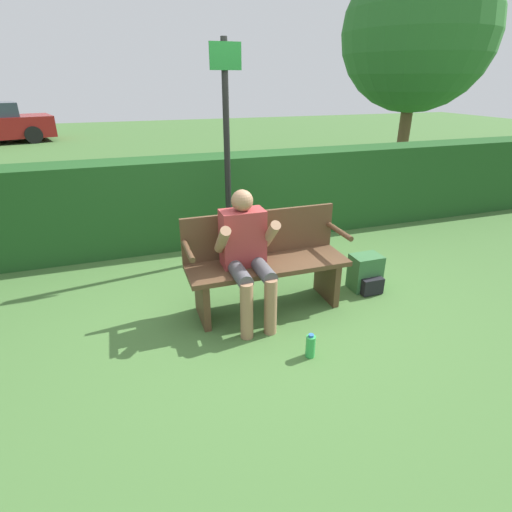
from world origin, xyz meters
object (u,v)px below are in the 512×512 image
at_px(person_seated, 247,251).
at_px(backpack, 366,274).
at_px(signpost, 227,144).
at_px(water_bottle, 310,346).
at_px(tree, 418,33).
at_px(park_bench, 266,261).

relative_size(person_seated, backpack, 3.14).
bearing_deg(backpack, signpost, 131.84).
bearing_deg(signpost, water_bottle, -87.67).
distance_m(person_seated, tree, 7.39).
height_order(park_bench, signpost, signpost).
bearing_deg(tree, water_bottle, -132.10).
bearing_deg(water_bottle, signpost, 92.33).
xyz_separation_m(park_bench, signpost, (-0.02, 1.23, 0.90)).
bearing_deg(park_bench, person_seated, -150.14).
bearing_deg(signpost, person_seated, -98.68).
height_order(park_bench, person_seated, person_seated).
xyz_separation_m(person_seated, tree, (5.22, 4.72, 2.24)).
bearing_deg(water_bottle, tree, 47.90).
xyz_separation_m(backpack, tree, (3.89, 4.62, 2.72)).
xyz_separation_m(park_bench, person_seated, (-0.23, -0.13, 0.19)).
bearing_deg(signpost, park_bench, -89.13).
relative_size(water_bottle, tree, 0.05).
xyz_separation_m(park_bench, tree, (5.00, 4.59, 2.43)).
height_order(person_seated, backpack, person_seated).
height_order(water_bottle, signpost, signpost).
relative_size(backpack, water_bottle, 1.81).
bearing_deg(tree, park_bench, -137.45).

